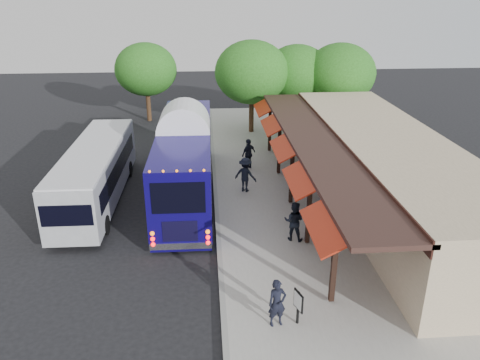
# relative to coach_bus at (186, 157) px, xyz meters

# --- Properties ---
(ground) EXTENTS (90.00, 90.00, 0.00)m
(ground) POSITION_rel_coach_bus_xyz_m (1.45, -5.79, -2.11)
(ground) COLOR black
(ground) RESTS_ON ground
(sidewalk) EXTENTS (10.00, 40.00, 0.15)m
(sidewalk) POSITION_rel_coach_bus_xyz_m (6.45, -1.79, -2.04)
(sidewalk) COLOR #9E9B93
(sidewalk) RESTS_ON ground
(curb) EXTENTS (0.20, 40.00, 0.16)m
(curb) POSITION_rel_coach_bus_xyz_m (1.50, -1.79, -2.04)
(curb) COLOR gray
(curb) RESTS_ON ground
(station_shelter) EXTENTS (8.15, 20.00, 3.60)m
(station_shelter) POSITION_rel_coach_bus_xyz_m (9.83, -1.79, -0.26)
(station_shelter) COLOR tan
(station_shelter) RESTS_ON ground
(coach_bus) EXTENTS (2.74, 12.35, 3.93)m
(coach_bus) POSITION_rel_coach_bus_xyz_m (0.00, 0.00, 0.00)
(coach_bus) COLOR #0F075A
(coach_bus) RESTS_ON ground
(city_bus) EXTENTS (2.46, 10.70, 2.87)m
(city_bus) POSITION_rel_coach_bus_xyz_m (-4.53, -0.31, -0.52)
(city_bus) COLOR #94989C
(city_bus) RESTS_ON ground
(ped_a) EXTENTS (0.67, 0.51, 1.64)m
(ped_a) POSITION_rel_coach_bus_xyz_m (3.18, -10.79, -1.14)
(ped_a) COLOR black
(ped_a) RESTS_ON sidewalk
(ped_b) EXTENTS (1.02, 0.91, 1.75)m
(ped_b) POSITION_rel_coach_bus_xyz_m (4.71, -5.40, -1.08)
(ped_b) COLOR black
(ped_b) RESTS_ON sidewalk
(ped_c) EXTENTS (1.10, 1.05, 1.83)m
(ped_c) POSITION_rel_coach_bus_xyz_m (3.58, 3.25, -1.04)
(ped_c) COLOR black
(ped_c) RESTS_ON sidewalk
(ped_d) EXTENTS (1.39, 1.17, 1.86)m
(ped_d) POSITION_rel_coach_bus_xyz_m (3.10, -0.10, -1.03)
(ped_d) COLOR black
(ped_d) RESTS_ON sidewalk
(sign_board) EXTENTS (0.22, 0.53, 1.20)m
(sign_board) POSITION_rel_coach_bus_xyz_m (3.86, -10.79, -1.15)
(sign_board) COLOR black
(sign_board) RESTS_ON sidewalk
(tree_left) EXTENTS (5.33, 5.33, 6.82)m
(tree_left) POSITION_rel_coach_bus_xyz_m (4.50, 10.93, 2.44)
(tree_left) COLOR #382314
(tree_left) RESTS_ON ground
(tree_mid) EXTENTS (4.97, 4.97, 6.36)m
(tree_mid) POSITION_rel_coach_bus_xyz_m (8.01, 12.07, 2.13)
(tree_mid) COLOR #382314
(tree_mid) RESTS_ON ground
(tree_right) EXTENTS (5.12, 5.12, 6.56)m
(tree_right) POSITION_rel_coach_bus_xyz_m (10.99, 10.98, 2.26)
(tree_right) COLOR #382314
(tree_right) RESTS_ON ground
(tree_far) EXTENTS (4.88, 4.88, 6.25)m
(tree_far) POSITION_rel_coach_bus_xyz_m (-3.52, 15.14, 2.06)
(tree_far) COLOR #382314
(tree_far) RESTS_ON ground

